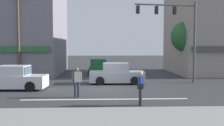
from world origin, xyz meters
TOP-DOWN VIEW (x-y plane):
  - ground_plane at (0.00, 0.00)m, footprint 120.00×120.00m
  - lane_marking_stripe at (0.00, -3.50)m, footprint 9.00×0.24m
  - sidewalk_curb at (0.00, -8.50)m, footprint 40.00×5.00m
  - building_left_block at (-10.18, 10.25)m, footprint 11.67×9.72m
  - street_tree at (7.94, 7.24)m, footprint 3.01×3.01m
  - utility_pole_near_left at (-7.24, 5.28)m, footprint 1.40×0.22m
  - utility_pole_far_right at (8.43, 8.52)m, footprint 1.40×0.22m
  - traffic_light_mast at (5.76, 2.45)m, footprint 4.85×0.86m
  - sedan_approaching_near at (-5.91, -0.04)m, footprint 4.18×2.03m
  - sedan_crossing_rightbound at (-0.44, 9.14)m, footprint 1.95×4.14m
  - sedan_crossing_leftbound at (0.98, 2.39)m, footprint 4.13×1.93m
  - pedestrian_foreground_with_bag at (1.69, -5.06)m, footprint 0.32×0.67m
  - pedestrian_mid_crossing at (-1.56, -2.87)m, footprint 0.53×0.34m

SIDE VIEW (x-z plane):
  - ground_plane at x=0.00m, z-range 0.00..0.00m
  - lane_marking_stripe at x=0.00m, z-range 0.00..0.01m
  - sidewalk_curb at x=0.00m, z-range 0.00..0.16m
  - sedan_approaching_near at x=-5.91m, z-range -0.08..1.50m
  - sedan_crossing_rightbound at x=-0.44m, z-range -0.08..1.50m
  - sedan_crossing_leftbound at x=0.98m, z-range -0.08..1.50m
  - pedestrian_mid_crossing at x=-1.56m, z-range 0.11..1.78m
  - pedestrian_foreground_with_bag at x=1.69m, z-range 0.12..1.79m
  - street_tree at x=7.94m, z-range 1.10..6.36m
  - utility_pole_near_left at x=-7.24m, z-range 0.15..7.72m
  - utility_pole_far_right at x=8.43m, z-range 0.15..7.77m
  - traffic_light_mast at x=5.76m, z-range 1.20..7.40m
  - building_left_block at x=-10.18m, z-range 0.00..8.85m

